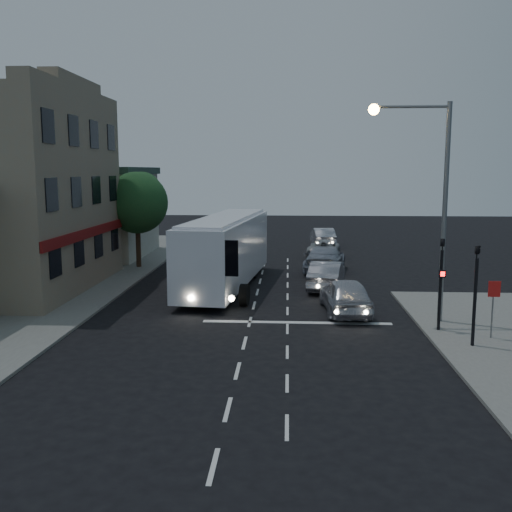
# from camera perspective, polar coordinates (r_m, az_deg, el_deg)

# --- Properties ---
(ground) EXTENTS (120.00, 120.00, 0.00)m
(ground) POSITION_cam_1_polar(r_m,az_deg,el_deg) (22.53, -0.96, -7.94)
(ground) COLOR black
(sidewalk_far) EXTENTS (12.00, 50.00, 0.12)m
(sidewalk_far) POSITION_cam_1_polar(r_m,az_deg,el_deg) (33.55, -22.66, -3.00)
(sidewalk_far) COLOR slate
(sidewalk_far) RESTS_ON ground
(road_markings) EXTENTS (8.00, 30.55, 0.01)m
(road_markings) POSITION_cam_1_polar(r_m,az_deg,el_deg) (25.66, 2.46, -5.87)
(road_markings) COLOR silver
(road_markings) RESTS_ON ground
(tour_bus) EXTENTS (4.01, 12.97, 3.91)m
(tour_bus) POSITION_cam_1_polar(r_m,az_deg,el_deg) (31.36, -2.98, 0.70)
(tour_bus) COLOR white
(tour_bus) RESTS_ON ground
(car_suv) EXTENTS (2.25, 4.89, 1.62)m
(car_suv) POSITION_cam_1_polar(r_m,az_deg,el_deg) (26.08, 8.93, -3.91)
(car_suv) COLOR #B4B5BF
(car_suv) RESTS_ON ground
(car_sedan_a) EXTENTS (2.41, 4.88, 1.54)m
(car_sedan_a) POSITION_cam_1_polar(r_m,az_deg,el_deg) (31.15, 7.09, -1.91)
(car_sedan_a) COLOR gray
(car_sedan_a) RESTS_ON ground
(car_sedan_b) EXTENTS (3.18, 5.94, 1.64)m
(car_sedan_b) POSITION_cam_1_polar(r_m,az_deg,el_deg) (36.41, 6.88, -0.31)
(car_sedan_b) COLOR #9DA3B1
(car_sedan_b) RESTS_ON ground
(car_sedan_c) EXTENTS (2.83, 5.07, 1.34)m
(car_sedan_c) POSITION_cam_1_polar(r_m,az_deg,el_deg) (42.44, 6.80, 0.75)
(car_sedan_c) COLOR #A3A3A3
(car_sedan_c) RESTS_ON ground
(car_extra) EXTENTS (2.00, 4.87, 1.57)m
(car_extra) POSITION_cam_1_polar(r_m,az_deg,el_deg) (48.74, 6.70, 1.89)
(car_extra) COLOR silver
(car_extra) RESTS_ON ground
(traffic_signal_main) EXTENTS (0.25, 0.35, 4.10)m
(traffic_signal_main) POSITION_cam_1_polar(r_m,az_deg,el_deg) (23.46, 18.03, -1.62)
(traffic_signal_main) COLOR black
(traffic_signal_main) RESTS_ON sidewalk_near
(traffic_signal_side) EXTENTS (0.18, 0.15, 4.10)m
(traffic_signal_side) POSITION_cam_1_polar(r_m,az_deg,el_deg) (21.79, 21.13, -2.54)
(traffic_signal_side) COLOR black
(traffic_signal_side) RESTS_ON sidewalk_near
(regulatory_sign) EXTENTS (0.45, 0.12, 2.20)m
(regulatory_sign) POSITION_cam_1_polar(r_m,az_deg,el_deg) (23.16, 22.65, -4.07)
(regulatory_sign) COLOR slate
(regulatory_sign) RESTS_ON sidewalk_near
(streetlight) EXTENTS (3.32, 0.44, 9.00)m
(streetlight) POSITION_cam_1_polar(r_m,az_deg,el_deg) (24.44, 16.96, 6.64)
(streetlight) COLOR slate
(streetlight) RESTS_ON sidewalk_near
(low_building_north) EXTENTS (9.40, 9.40, 6.50)m
(low_building_north) POSITION_cam_1_polar(r_m,az_deg,el_deg) (44.30, -16.76, 4.31)
(low_building_north) COLOR #AFAB92
(low_building_north) RESTS_ON sidewalk_far
(street_tree) EXTENTS (4.00, 4.00, 6.20)m
(street_tree) POSITION_cam_1_polar(r_m,az_deg,el_deg) (37.90, -11.82, 5.51)
(street_tree) COLOR black
(street_tree) RESTS_ON sidewalk_far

